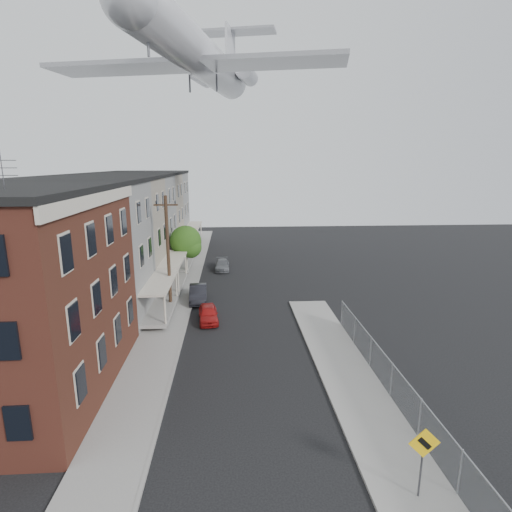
{
  "coord_description": "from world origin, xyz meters",
  "views": [
    {
      "loc": [
        -0.71,
        -12.18,
        11.34
      ],
      "look_at": [
        0.51,
        7.52,
        6.73
      ],
      "focal_mm": 28.0,
      "sensor_mm": 36.0,
      "label": 1
    }
  ],
  "objects_px": {
    "warning_sign": "(423,452)",
    "car_near": "(208,314)",
    "street_tree": "(187,243)",
    "car_far": "(222,265)",
    "utility_pole": "(168,252)",
    "car_mid": "(198,293)",
    "airplane": "(201,58)"
  },
  "relations": [
    {
      "from": "warning_sign",
      "to": "airplane",
      "type": "xyz_separation_m",
      "value": [
        -8.84,
        28.07,
        18.71
      ]
    },
    {
      "from": "car_near",
      "to": "car_far",
      "type": "distance_m",
      "value": 14.54
    },
    {
      "from": "car_near",
      "to": "utility_pole",
      "type": "bearing_deg",
      "value": 134.92
    },
    {
      "from": "warning_sign",
      "to": "street_tree",
      "type": "xyz_separation_m",
      "value": [
        -10.87,
        28.95,
        1.57
      ]
    },
    {
      "from": "car_far",
      "to": "airplane",
      "type": "xyz_separation_m",
      "value": [
        -1.44,
        -2.95,
        20.06
      ]
    },
    {
      "from": "utility_pole",
      "to": "car_mid",
      "type": "relative_size",
      "value": 2.21
    },
    {
      "from": "warning_sign",
      "to": "utility_pole",
      "type": "relative_size",
      "value": 0.31
    },
    {
      "from": "car_near",
      "to": "car_far",
      "type": "height_order",
      "value": "car_near"
    },
    {
      "from": "warning_sign",
      "to": "car_near",
      "type": "distance_m",
      "value": 18.42
    },
    {
      "from": "car_near",
      "to": "car_mid",
      "type": "relative_size",
      "value": 0.84
    },
    {
      "from": "street_tree",
      "to": "car_far",
      "type": "distance_m",
      "value": 4.98
    },
    {
      "from": "warning_sign",
      "to": "utility_pole",
      "type": "bearing_deg",
      "value": 120.48
    },
    {
      "from": "car_far",
      "to": "car_mid",
      "type": "bearing_deg",
      "value": -101.24
    },
    {
      "from": "car_near",
      "to": "car_far",
      "type": "xyz_separation_m",
      "value": [
        0.71,
        14.53,
        -0.04
      ]
    },
    {
      "from": "car_far",
      "to": "warning_sign",
      "type": "bearing_deg",
      "value": -77.64
    },
    {
      "from": "utility_pole",
      "to": "car_near",
      "type": "distance_m",
      "value": 5.72
    },
    {
      "from": "utility_pole",
      "to": "warning_sign",
      "type": "bearing_deg",
      "value": -59.52
    },
    {
      "from": "utility_pole",
      "to": "airplane",
      "type": "bearing_deg",
      "value": 75.35
    },
    {
      "from": "warning_sign",
      "to": "street_tree",
      "type": "relative_size",
      "value": 0.54
    },
    {
      "from": "car_far",
      "to": "airplane",
      "type": "relative_size",
      "value": 0.12
    },
    {
      "from": "utility_pole",
      "to": "street_tree",
      "type": "bearing_deg",
      "value": 88.11
    },
    {
      "from": "utility_pole",
      "to": "car_near",
      "type": "bearing_deg",
      "value": -39.38
    },
    {
      "from": "warning_sign",
      "to": "airplane",
      "type": "distance_m",
      "value": 34.87
    },
    {
      "from": "warning_sign",
      "to": "car_mid",
      "type": "height_order",
      "value": "warning_sign"
    },
    {
      "from": "utility_pole",
      "to": "street_tree",
      "type": "distance_m",
      "value": 10.0
    },
    {
      "from": "utility_pole",
      "to": "car_mid",
      "type": "height_order",
      "value": "utility_pole"
    },
    {
      "from": "street_tree",
      "to": "car_mid",
      "type": "bearing_deg",
      "value": -78.13
    },
    {
      "from": "warning_sign",
      "to": "car_mid",
      "type": "xyz_separation_m",
      "value": [
        -9.2,
        20.99,
        -1.21
      ]
    },
    {
      "from": "street_tree",
      "to": "car_far",
      "type": "bearing_deg",
      "value": 30.75
    },
    {
      "from": "car_near",
      "to": "airplane",
      "type": "xyz_separation_m",
      "value": [
        -0.73,
        11.58,
        20.02
      ]
    },
    {
      "from": "street_tree",
      "to": "car_mid",
      "type": "xyz_separation_m",
      "value": [
        1.67,
        -7.96,
        -2.78
      ]
    },
    {
      "from": "airplane",
      "to": "car_far",
      "type": "bearing_deg",
      "value": 64.02
    }
  ]
}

